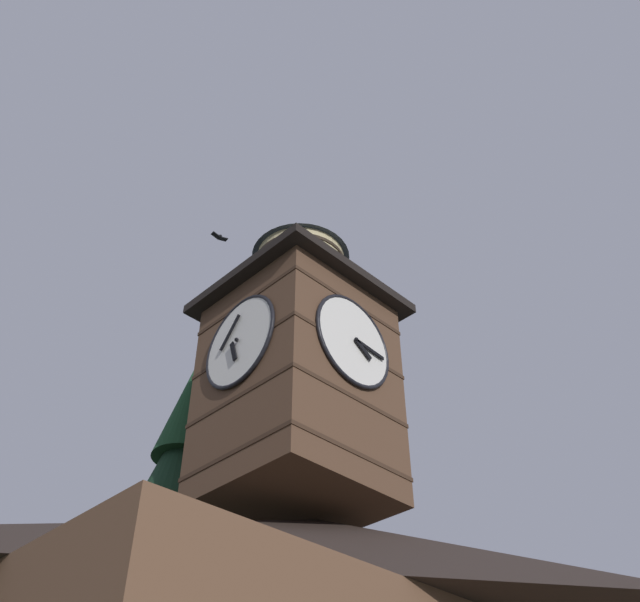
{
  "coord_description": "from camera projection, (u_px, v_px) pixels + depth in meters",
  "views": [
    {
      "loc": [
        10.04,
        11.18,
        1.98
      ],
      "look_at": [
        -0.63,
        0.4,
        14.41
      ],
      "focal_mm": 40.88,
      "sensor_mm": 36.0,
      "label": 1
    }
  ],
  "objects": [
    {
      "name": "clock_tower",
      "position": [
        298.0,
        366.0,
        18.2
      ],
      "size": [
        4.38,
        4.38,
        8.73
      ],
      "color": "brown",
      "rests_on": "building_main"
    },
    {
      "name": "flying_bird_high",
      "position": [
        219.0,
        237.0,
        24.06
      ],
      "size": [
        0.6,
        0.26,
        0.14
      ],
      "color": "black"
    }
  ]
}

